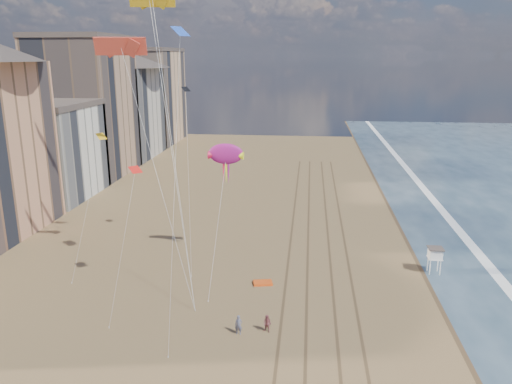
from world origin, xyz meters
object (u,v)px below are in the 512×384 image
grounded_kite (263,283)px  show_kite (226,154)px  lifeguard_stand (435,254)px  kite_flyer_a (239,325)px  kite_flyer_b (267,324)px

grounded_kite → show_kite: show_kite is taller
lifeguard_stand → kite_flyer_a: bearing=-143.0°
show_kite → kite_flyer_b: size_ratio=9.98×
show_kite → kite_flyer_b: show_kite is taller
lifeguard_stand → kite_flyer_b: 23.85m
grounded_kite → show_kite: size_ratio=0.12×
grounded_kite → show_kite: (-5.08, 6.52, 13.31)m
show_kite → kite_flyer_a: (3.88, -17.21, -12.50)m
lifeguard_stand → show_kite: size_ratio=0.18×
show_kite → kite_flyer_a: 21.62m
grounded_kite → kite_flyer_b: bearing=-93.9°
grounded_kite → kite_flyer_a: kite_flyer_a is taller
grounded_kite → kite_flyer_a: size_ratio=1.13×
kite_flyer_a → grounded_kite: bearing=85.7°
show_kite → kite_flyer_a: show_kite is taller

